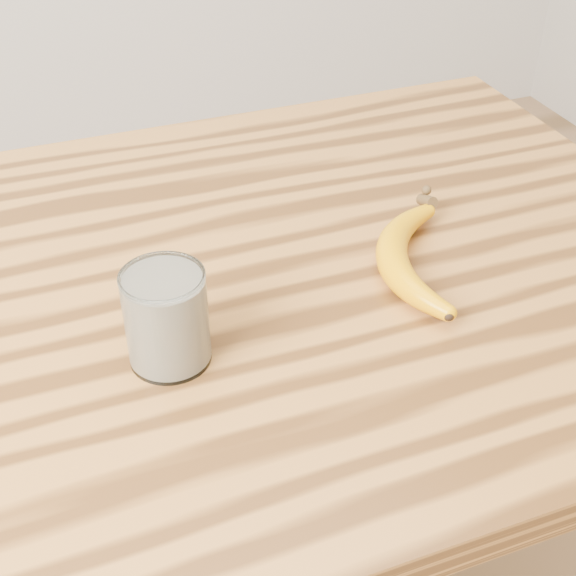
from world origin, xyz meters
name	(u,v)px	position (x,y,z in m)	size (l,w,h in m)	color
table	(205,368)	(0.00, 0.00, 0.77)	(1.20, 0.80, 0.90)	#A0662A
smoothie_glass	(167,318)	(-0.06, -0.11, 0.95)	(0.08, 0.08, 0.10)	white
banana	(391,257)	(0.21, -0.06, 0.92)	(0.11, 0.29, 0.04)	#E59500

